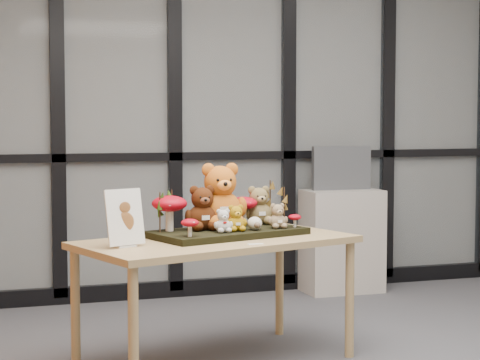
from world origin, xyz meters
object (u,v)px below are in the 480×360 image
object	(u,v)px
bear_beige_small	(278,214)
bear_white_bow	(223,219)
mushroom_back_right	(243,209)
bear_brown_medium	(202,205)
mushroom_front_left	(190,227)
bear_small_yellow	(236,217)
monitor	(341,168)
sign_holder	(125,220)
bear_pooh_yellow	(220,192)
mushroom_front_right	(295,220)
cabinet	(342,241)
bear_tan_back	(259,203)
mushroom_back_left	(170,211)
diorama_tray	(227,233)
display_table	(217,251)
plush_cream_hedgehog	(255,223)

from	to	relation	value
bear_beige_small	bear_white_bow	bearing A→B (deg)	175.53
mushroom_back_right	bear_brown_medium	bearing A→B (deg)	-154.74
mushroom_front_left	mushroom_back_right	bearing A→B (deg)	42.28
bear_small_yellow	monitor	bearing A→B (deg)	32.22
sign_holder	bear_pooh_yellow	bearing A→B (deg)	8.01
mushroom_front_right	cabinet	xyz separation A→B (m)	(1.01, 1.54, -0.37)
mushroom_back_right	cabinet	bearing A→B (deg)	47.32
mushroom_back_right	cabinet	size ratio (longest dim) A/B	0.23
bear_tan_back	mushroom_front_left	bearing A→B (deg)	-159.95
bear_small_yellow	sign_holder	size ratio (longest dim) A/B	0.54
monitor	mushroom_back_left	bearing A→B (deg)	-138.79
bear_beige_small	mushroom_back_right	distance (m)	0.24
bear_pooh_yellow	diorama_tray	bearing A→B (deg)	-97.33
display_table	bear_small_yellow	size ratio (longest dim) A/B	10.24
plush_cream_hedgehog	bear_brown_medium	bearing A→B (deg)	141.85
mushroom_front_left	sign_holder	world-z (taller)	sign_holder
bear_beige_small	mushroom_back_right	xyz separation A→B (m)	(-0.13, 0.20, 0.01)
bear_pooh_yellow	mushroom_back_left	size ratio (longest dim) A/B	1.87
display_table	diorama_tray	size ratio (longest dim) A/B	1.92
bear_brown_medium	bear_white_bow	xyz separation A→B (m)	(0.08, -0.14, -0.06)
cabinet	monitor	distance (m)	0.56
mushroom_back_left	mushroom_front_left	bearing A→B (deg)	-79.26
display_table	bear_brown_medium	bearing A→B (deg)	95.06
bear_tan_back	mushroom_front_right	size ratio (longest dim) A/B	2.98
bear_tan_back	bear_brown_medium	bearing A→B (deg)	-176.04
display_table	diorama_tray	bearing A→B (deg)	26.57
diorama_tray	bear_white_bow	world-z (taller)	bear_white_bow
diorama_tray	mushroom_front_left	bearing A→B (deg)	-158.64
display_table	monitor	bearing A→B (deg)	30.06
bear_brown_medium	mushroom_back_left	size ratio (longest dim) A/B	1.26
bear_brown_medium	bear_white_bow	distance (m)	0.17
bear_white_bow	sign_holder	size ratio (longest dim) A/B	0.48
bear_beige_small	mushroom_front_left	bearing A→B (deg)	-179.12
display_table	mushroom_front_right	distance (m)	0.50
cabinet	bear_white_bow	bearing A→B (deg)	-131.77
mushroom_front_left	diorama_tray	bearing A→B (deg)	38.82
mushroom_front_right	bear_white_bow	bearing A→B (deg)	-169.39
bear_tan_back	mushroom_back_left	size ratio (longest dim) A/B	1.14
bear_white_bow	bear_beige_small	size ratio (longest dim) A/B	0.91
display_table	bear_pooh_yellow	world-z (taller)	bear_pooh_yellow
bear_tan_back	bear_small_yellow	size ratio (longest dim) A/B	1.54
bear_pooh_yellow	sign_holder	xyz separation A→B (m)	(-0.60, -0.32, -0.10)
bear_pooh_yellow	bear_beige_small	bearing A→B (deg)	-39.83
cabinet	bear_brown_medium	bearing A→B (deg)	-135.83
bear_tan_back	bear_white_bow	distance (m)	0.42
bear_beige_small	sign_holder	xyz separation A→B (m)	(-0.89, -0.20, 0.02)
bear_brown_medium	mushroom_front_right	xyz separation A→B (m)	(0.52, -0.06, -0.09)
mushroom_back_left	mushroom_front_right	distance (m)	0.71
bear_white_bow	mushroom_front_right	size ratio (longest dim) A/B	1.71
bear_white_bow	monitor	bearing A→B (deg)	31.10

